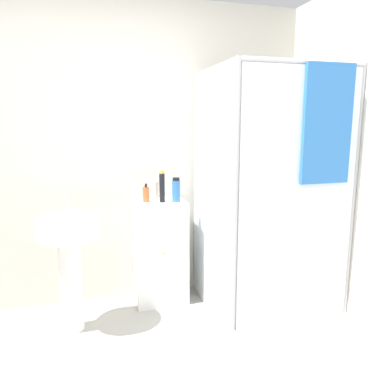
{
  "coord_description": "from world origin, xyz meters",
  "views": [
    {
      "loc": [
        -0.19,
        -1.48,
        1.53
      ],
      "look_at": [
        0.55,
        1.11,
        1.01
      ],
      "focal_mm": 35.0,
      "sensor_mm": 36.0,
      "label": 1
    }
  ],
  "objects": [
    {
      "name": "wall_back",
      "position": [
        0.0,
        1.7,
        1.25
      ],
      "size": [
        6.4,
        0.06,
        2.5
      ],
      "primitive_type": "cube",
      "color": "silver",
      "rests_on": "ground_plane"
    },
    {
      "name": "shower_enclosure",
      "position": [
        1.15,
        1.11,
        0.51
      ],
      "size": [
        0.95,
        0.98,
        1.92
      ],
      "color": "white",
      "rests_on": "ground_plane"
    },
    {
      "name": "vanity_cabinet",
      "position": [
        0.38,
        1.5,
        0.44
      ],
      "size": [
        0.43,
        0.35,
        0.87
      ],
      "color": "white",
      "rests_on": "ground_plane"
    },
    {
      "name": "sink",
      "position": [
        -0.34,
        1.22,
        0.62
      ],
      "size": [
        0.44,
        0.44,
        1.0
      ],
      "color": "white",
      "rests_on": "ground_plane"
    },
    {
      "name": "soap_dispenser",
      "position": [
        0.27,
        1.51,
        0.93
      ],
      "size": [
        0.06,
        0.06,
        0.15
      ],
      "color": "#E5562D",
      "rests_on": "vanity_cabinet"
    },
    {
      "name": "shampoo_bottle_tall_black",
      "position": [
        0.4,
        1.46,
        1.0
      ],
      "size": [
        0.04,
        0.04,
        0.26
      ],
      "color": "black",
      "rests_on": "vanity_cabinet"
    },
    {
      "name": "shampoo_bottle_blue",
      "position": [
        0.51,
        1.45,
        0.97
      ],
      "size": [
        0.07,
        0.07,
        0.2
      ],
      "color": "#2D66A3",
      "rests_on": "vanity_cabinet"
    },
    {
      "name": "lotion_bottle_white",
      "position": [
        0.37,
        1.56,
        0.95
      ],
      "size": [
        0.04,
        0.04,
        0.18
      ],
      "color": "beige",
      "rests_on": "vanity_cabinet"
    }
  ]
}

